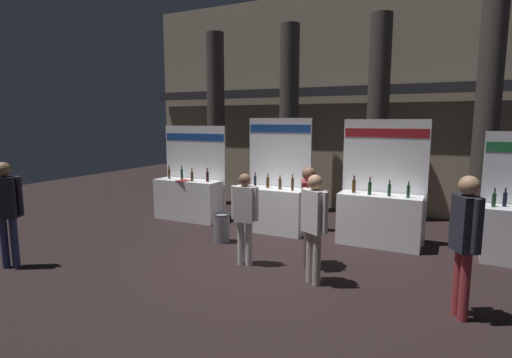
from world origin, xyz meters
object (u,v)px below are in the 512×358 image
object	(u,v)px
exhibitor_booth_0	(189,196)
visitor_1	(314,220)
exhibitor_booth_2	(380,214)
visitor_4	(245,212)
visitor_2	(308,208)
visitor_3	(6,205)
exhibitor_booth_1	(274,204)
trash_bin	(222,228)
visitor_0	(465,234)

from	to	relation	value
exhibitor_booth_0	visitor_1	world-z (taller)	exhibitor_booth_0
exhibitor_booth_2	visitor_4	world-z (taller)	exhibitor_booth_2
exhibitor_booth_2	visitor_1	bearing A→B (deg)	-102.68
exhibitor_booth_0	visitor_2	xyz separation A→B (m)	(3.83, -1.86, 0.44)
exhibitor_booth_2	visitor_3	bearing A→B (deg)	-142.41
exhibitor_booth_1	trash_bin	xyz separation A→B (m)	(-0.63, -1.24, -0.33)
trash_bin	visitor_4	size ratio (longest dim) A/B	0.37
exhibitor_booth_2	visitor_3	world-z (taller)	exhibitor_booth_2
exhibitor_booth_0	exhibitor_booth_1	world-z (taller)	exhibitor_booth_1
exhibitor_booth_0	visitor_1	size ratio (longest dim) A/B	1.39
visitor_0	visitor_4	distance (m)	3.39
exhibitor_booth_1	visitor_4	size ratio (longest dim) A/B	1.58
exhibitor_booth_2	visitor_2	size ratio (longest dim) A/B	1.46
trash_bin	visitor_3	xyz separation A→B (m)	(-2.47, -2.87, 0.81)
exhibitor_booth_2	visitor_0	distance (m)	3.08
exhibitor_booth_0	visitor_0	world-z (taller)	exhibitor_booth_0
exhibitor_booth_1	visitor_1	size ratio (longest dim) A/B	1.50
trash_bin	visitor_2	size ratio (longest dim) A/B	0.34
exhibitor_booth_1	visitor_4	bearing A→B (deg)	-79.04
visitor_4	visitor_2	bearing A→B (deg)	13.66
trash_bin	visitor_3	bearing A→B (deg)	-130.62
visitor_2	exhibitor_booth_0	bearing A→B (deg)	-138.13
exhibitor_booth_0	visitor_3	size ratio (longest dim) A/B	1.30
exhibitor_booth_2	visitor_2	bearing A→B (deg)	-115.40
exhibitor_booth_1	visitor_1	bearing A→B (deg)	-54.19
visitor_0	visitor_3	bearing A→B (deg)	73.82
exhibitor_booth_1	visitor_0	world-z (taller)	exhibitor_booth_1
trash_bin	visitor_0	distance (m)	4.69
visitor_4	exhibitor_booth_0	bearing A→B (deg)	134.11
visitor_2	visitor_0	bearing A→B (deg)	48.36
exhibitor_booth_2	visitor_4	size ratio (longest dim) A/B	1.57
visitor_1	visitor_4	xyz separation A→B (m)	(-1.33, 0.25, -0.07)
trash_bin	visitor_0	bearing A→B (deg)	-17.35
exhibitor_booth_2	exhibitor_booth_0	bearing A→B (deg)	179.86
visitor_1	exhibitor_booth_0	bearing A→B (deg)	177.07
exhibitor_booth_0	visitor_2	distance (m)	4.28
exhibitor_booth_2	exhibitor_booth_1	bearing A→B (deg)	-178.63
exhibitor_booth_0	visitor_1	xyz separation A→B (m)	(4.15, -2.49, 0.40)
visitor_3	visitor_0	bearing A→B (deg)	160.92
exhibitor_booth_2	visitor_4	bearing A→B (deg)	-130.19
exhibitor_booth_0	visitor_1	distance (m)	4.86
exhibitor_booth_2	visitor_0	xyz separation A→B (m)	(1.47, -2.67, 0.47)
exhibitor_booth_1	exhibitor_booth_2	xyz separation A→B (m)	(2.31, 0.06, 0.01)
exhibitor_booth_2	trash_bin	xyz separation A→B (m)	(-2.94, -1.29, -0.34)
visitor_1	visitor_4	bearing A→B (deg)	-162.51
visitor_2	visitor_1	bearing A→B (deg)	4.23
visitor_4	exhibitor_booth_1	bearing A→B (deg)	93.58
exhibitor_booth_1	exhibitor_booth_2	distance (m)	2.31
exhibitor_booth_1	visitor_2	xyz separation A→B (m)	(1.43, -1.79, 0.42)
exhibitor_booth_2	visitor_3	distance (m)	6.84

